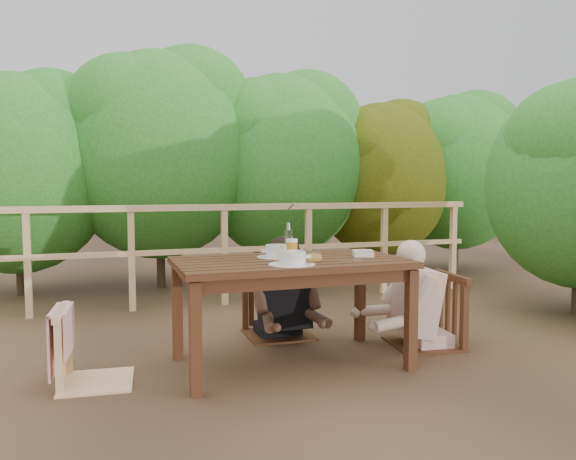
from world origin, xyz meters
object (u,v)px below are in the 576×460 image
object	(u,v)px
soup_near	(292,259)
beer_glass	(292,250)
diner_right	(429,259)
tumbler	(315,258)
chair_far	(278,272)
butter_tub	(363,254)
woman	(277,259)
bread_roll	(313,259)
table	(290,313)
chair_left	(95,311)
chair_right	(425,278)
soup_far	(278,252)
bottle	(288,241)

from	to	relation	value
soup_near	beer_glass	size ratio (longest dim) A/B	1.95
diner_right	tumbler	bearing A→B (deg)	112.14
chair_far	diner_right	xyz separation A→B (m)	(0.98, -0.61, 0.14)
butter_tub	tumbler	bearing A→B (deg)	-144.78
woman	bread_roll	distance (m)	0.90
table	tumbler	distance (m)	0.44
woman	tumbler	xyz separation A→B (m)	(-0.04, -0.90, 0.12)
chair_far	butter_tub	distance (m)	0.85
bread_roll	soup_near	bearing A→B (deg)	-160.46
chair_left	beer_glass	xyz separation A→B (m)	(1.23, -0.06, 0.33)
chair_right	soup_far	distance (m)	1.16
table	bread_roll	xyz separation A→B (m)	(0.09, -0.17, 0.38)
tumbler	butter_tub	distance (m)	0.44
bread_roll	tumbler	bearing A→B (deg)	-31.67
soup_near	bottle	xyz separation A→B (m)	(0.11, 0.38, 0.07)
chair_right	chair_left	bearing A→B (deg)	-81.81
table	chair_left	xyz separation A→B (m)	(-1.23, 0.05, 0.10)
bottle	soup_near	bearing A→B (deg)	-105.86
chair_right	beer_glass	bearing A→B (deg)	-77.41
chair_right	tumbler	xyz separation A→B (m)	(-0.99, -0.27, 0.23)
soup_far	chair_far	bearing A→B (deg)	71.73
tumbler	woman	bearing A→B (deg)	87.49
chair_left	diner_right	size ratio (longest dim) A/B	0.68
chair_left	soup_near	size ratio (longest dim) A/B	3.05
tumbler	soup_near	bearing A→B (deg)	-163.69
beer_glass	butter_tub	bearing A→B (deg)	-2.22
chair_far	woman	xyz separation A→B (m)	(0.00, 0.02, 0.10)
chair_left	bottle	size ratio (longest dim) A/B	3.62
chair_far	butter_tub	world-z (taller)	chair_far
chair_left	tumbler	distance (m)	1.38
chair_left	tumbler	world-z (taller)	chair_left
bread_roll	beer_glass	size ratio (longest dim) A/B	0.81
bottle	chair_left	bearing A→B (deg)	-175.59
soup_near	beer_glass	world-z (taller)	beer_glass
tumbler	diner_right	bearing A→B (deg)	15.04
chair_far	bottle	size ratio (longest dim) A/B	4.16
soup_far	tumbler	distance (m)	0.36
soup_near	bottle	size ratio (longest dim) A/B	1.18
woman	table	bearing A→B (deg)	80.19
woman	bottle	xyz separation A→B (m)	(-0.11, -0.58, 0.21)
chair_right	table	bearing A→B (deg)	-77.91
chair_left	table	bearing A→B (deg)	-87.26
chair_left	soup_near	world-z (taller)	chair_left
diner_right	beer_glass	xyz separation A→B (m)	(-1.12, -0.10, 0.12)
soup_far	butter_tub	bearing A→B (deg)	-17.86
diner_right	tumbler	xyz separation A→B (m)	(-1.02, -0.27, 0.08)
chair_far	beer_glass	bearing A→B (deg)	-99.51
table	beer_glass	world-z (taller)	beer_glass
chair_left	butter_tub	xyz separation A→B (m)	(1.75, -0.08, 0.28)
chair_right	soup_near	distance (m)	1.23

